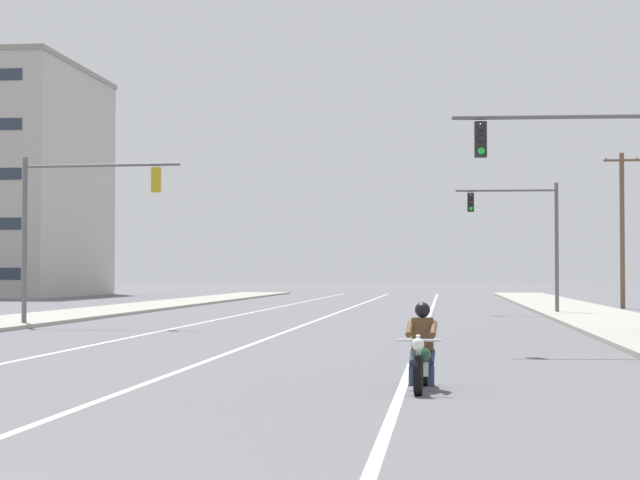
{
  "coord_description": "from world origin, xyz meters",
  "views": [
    {
      "loc": [
        5.08,
        -7.54,
        1.96
      ],
      "look_at": [
        1.88,
        20.66,
        2.8
      ],
      "focal_mm": 61.85,
      "sensor_mm": 36.0,
      "label": 1
    }
  ],
  "objects_px": {
    "traffic_signal_near_right": "(589,187)",
    "traffic_signal_near_left": "(70,212)",
    "motorcycle_with_rider": "(422,355)",
    "traffic_signal_mid_right": "(527,228)",
    "utility_pole_right_far": "(622,227)"
  },
  "relations": [
    {
      "from": "traffic_signal_near_right",
      "to": "traffic_signal_near_left",
      "type": "bearing_deg",
      "value": 147.67
    },
    {
      "from": "motorcycle_with_rider",
      "to": "traffic_signal_near_right",
      "type": "height_order",
      "value": "traffic_signal_near_right"
    },
    {
      "from": "traffic_signal_near_left",
      "to": "traffic_signal_mid_right",
      "type": "xyz_separation_m",
      "value": [
        17.43,
        13.86,
        -0.07
      ]
    },
    {
      "from": "motorcycle_with_rider",
      "to": "traffic_signal_mid_right",
      "type": "xyz_separation_m",
      "value": [
        4.25,
        34.11,
        3.51
      ]
    },
    {
      "from": "utility_pole_right_far",
      "to": "traffic_signal_mid_right",
      "type": "bearing_deg",
      "value": -122.84
    },
    {
      "from": "utility_pole_right_far",
      "to": "traffic_signal_near_left",
      "type": "bearing_deg",
      "value": -135.5
    },
    {
      "from": "motorcycle_with_rider",
      "to": "traffic_signal_near_right",
      "type": "distance_m",
      "value": 10.79
    },
    {
      "from": "traffic_signal_near_left",
      "to": "utility_pole_right_far",
      "type": "relative_size",
      "value": 0.73
    },
    {
      "from": "motorcycle_with_rider",
      "to": "traffic_signal_near_left",
      "type": "height_order",
      "value": "traffic_signal_near_left"
    },
    {
      "from": "traffic_signal_near_left",
      "to": "traffic_signal_mid_right",
      "type": "distance_m",
      "value": 22.27
    },
    {
      "from": "motorcycle_with_rider",
      "to": "traffic_signal_near_right",
      "type": "relative_size",
      "value": 0.35
    },
    {
      "from": "traffic_signal_near_right",
      "to": "traffic_signal_mid_right",
      "type": "xyz_separation_m",
      "value": [
        0.3,
        24.7,
        -0.0
      ]
    },
    {
      "from": "traffic_signal_near_right",
      "to": "utility_pole_right_far",
      "type": "relative_size",
      "value": 0.73
    },
    {
      "from": "motorcycle_with_rider",
      "to": "utility_pole_right_far",
      "type": "bearing_deg",
      "value": 76.9
    },
    {
      "from": "motorcycle_with_rider",
      "to": "traffic_signal_near_left",
      "type": "relative_size",
      "value": 0.35
    }
  ]
}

